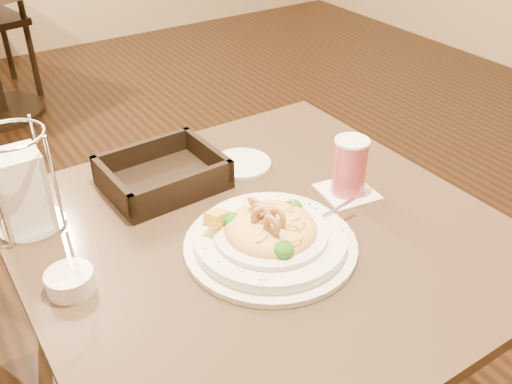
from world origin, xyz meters
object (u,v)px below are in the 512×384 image
drink_glass (350,167)px  side_plate (241,164)px  pasta_bowl (270,235)px  butter_ramekin (70,281)px  napkin_caddy (23,188)px  main_table (261,314)px  bread_basket (163,177)px

drink_glass → side_plate: (-0.13, 0.23, -0.06)m
pasta_bowl → side_plate: bearing=67.9°
side_plate → butter_ramekin: 0.51m
pasta_bowl → drink_glass: size_ratio=2.83×
pasta_bowl → napkin_caddy: napkin_caddy is taller
main_table → side_plate: bearing=66.9°
main_table → side_plate: 0.35m
main_table → side_plate: side_plate is taller
bread_basket → side_plate: size_ratio=1.82×
pasta_bowl → drink_glass: bearing=15.1°
butter_ramekin → pasta_bowl: bearing=-15.1°
pasta_bowl → napkin_caddy: (-0.36, 0.32, 0.06)m
bread_basket → napkin_caddy: size_ratio=1.21×
bread_basket → main_table: bearing=-70.8°
main_table → drink_glass: size_ratio=6.96×
bread_basket → side_plate: 0.19m
pasta_bowl → butter_ramekin: size_ratio=4.38×
drink_glass → butter_ramekin: size_ratio=1.55×
bread_basket → drink_glass: bearing=-37.1°
bread_basket → butter_ramekin: 0.35m
main_table → pasta_bowl: (-0.02, -0.05, 0.26)m
drink_glass → butter_ramekin: drink_glass is taller
main_table → butter_ramekin: bearing=173.8°
side_plate → butter_ramekin: size_ratio=1.68×
side_plate → drink_glass: bearing=-59.6°
butter_ramekin → bread_basket: bearing=37.9°
napkin_caddy → drink_glass: bearing=-22.5°
bread_basket → butter_ramekin: bearing=-142.1°
side_plate → butter_ramekin: bearing=-157.2°
napkin_caddy → side_plate: bearing=-3.3°
drink_glass → butter_ramekin: 0.61m
side_plate → main_table: bearing=-113.1°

